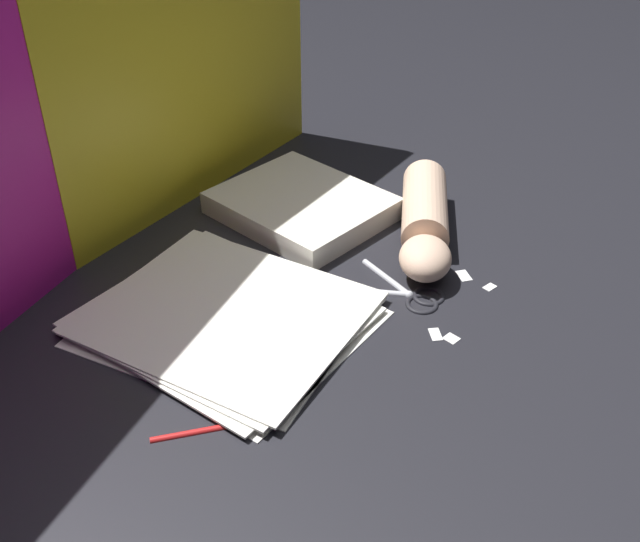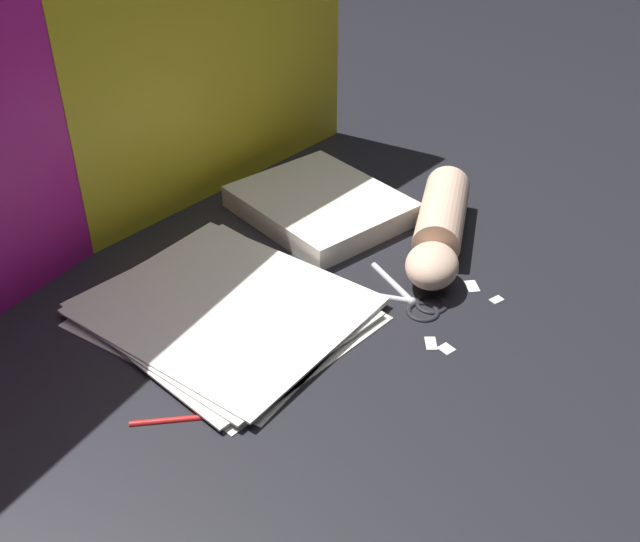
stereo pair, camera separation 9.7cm
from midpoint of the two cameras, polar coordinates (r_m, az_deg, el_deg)
name	(u,v)px [view 2 (the right image)]	position (r m, az deg, el deg)	size (l,w,h in m)	color
ground_plane	(311,316)	(0.99, 2.08, -3.56)	(6.00, 6.00, 0.00)	black
backdrop_panel_center	(216,29)	(1.20, -5.57, 17.81)	(0.57, 0.05, 0.53)	yellow
paper_stack	(225,309)	(0.99, -4.48, -3.03)	(0.32, 0.36, 0.02)	white
book_closed	(320,205)	(1.20, 2.34, 4.97)	(0.26, 0.29, 0.04)	silver
scissors	(411,299)	(1.03, 9.68, -2.20)	(0.09, 0.15, 0.01)	silver
hand_forearm	(440,227)	(1.13, 11.55, 3.19)	(0.29, 0.18, 0.07)	beige
paper_scrap_near	(472,286)	(1.07, 14.06, -1.20)	(0.03, 0.03, 0.00)	white
paper_scrap_mid	(431,343)	(0.96, 11.33, -5.52)	(0.03, 0.03, 0.00)	white
paper_scrap_far	(446,348)	(0.96, 12.50, -5.90)	(0.02, 0.02, 0.00)	white
paper_scrap_side	(497,299)	(1.06, 15.89, -2.19)	(0.02, 0.02, 0.00)	white
pen	(191,416)	(0.85, -6.55, -11.08)	(0.10, 0.10, 0.01)	red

